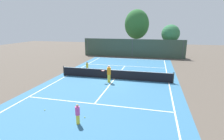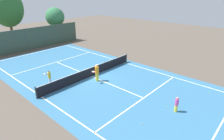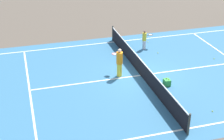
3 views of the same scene
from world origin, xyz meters
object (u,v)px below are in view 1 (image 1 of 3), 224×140
at_px(ball_crate, 130,76).
at_px(player_2, 109,74).
at_px(tennis_ball_10, 159,76).
at_px(tennis_ball_0, 97,72).
at_px(tennis_ball_3, 117,67).
at_px(tennis_ball_2, 142,80).
at_px(tennis_ball_8, 137,62).
at_px(player_1, 78,114).
at_px(tennis_ball_7, 81,71).
at_px(player_0, 87,67).
at_px(tennis_ball_9, 120,62).
at_px(tennis_ball_5, 118,60).
at_px(tennis_ball_6, 45,110).
at_px(tennis_ball_4, 85,117).

bearing_deg(ball_crate, player_2, -129.47).
xyz_separation_m(ball_crate, tennis_ball_10, (3.06, 1.04, -0.15)).
relative_size(tennis_ball_0, tennis_ball_3, 1.00).
height_order(tennis_ball_0, tennis_ball_3, same).
relative_size(tennis_ball_2, tennis_ball_3, 1.00).
distance_m(tennis_ball_8, tennis_ball_10, 7.98).
xyz_separation_m(player_1, tennis_ball_0, (-2.70, 11.39, -0.59)).
distance_m(ball_crate, tennis_ball_7, 6.44).
relative_size(tennis_ball_0, tennis_ball_10, 1.00).
xyz_separation_m(player_0, tennis_ball_9, (2.57, 7.35, -0.66)).
xyz_separation_m(tennis_ball_0, tennis_ball_9, (1.58, 6.74, 0.00)).
bearing_deg(tennis_ball_3, tennis_ball_10, -31.85).
bearing_deg(tennis_ball_9, ball_crate, -71.64).
relative_size(tennis_ball_5, tennis_ball_9, 1.00).
relative_size(tennis_ball_5, tennis_ball_10, 1.00).
xyz_separation_m(tennis_ball_8, tennis_ball_9, (-2.59, -0.37, 0.00)).
xyz_separation_m(player_1, tennis_ball_6, (-2.85, 1.00, -0.59)).
bearing_deg(tennis_ball_8, player_2, -99.38).
bearing_deg(tennis_ball_9, tennis_ball_8, 8.21).
relative_size(player_2, tennis_ball_2, 26.07).
bearing_deg(tennis_ball_8, tennis_ball_0, -120.40).
xyz_separation_m(ball_crate, tennis_ball_7, (-6.30, 1.36, -0.15)).
bearing_deg(tennis_ball_3, player_0, -127.29).
relative_size(tennis_ball_4, tennis_ball_8, 1.00).
relative_size(tennis_ball_0, tennis_ball_4, 1.00).
relative_size(player_1, ball_crate, 2.85).
bearing_deg(tennis_ball_7, tennis_ball_9, 61.30).
bearing_deg(tennis_ball_9, tennis_ball_2, -65.84).
bearing_deg(tennis_ball_5, player_2, -82.46).
distance_m(player_0, tennis_ball_6, 9.85).
distance_m(tennis_ball_5, tennis_ball_7, 8.69).
bearing_deg(tennis_ball_10, tennis_ball_9, 129.37).
height_order(player_0, tennis_ball_6, player_0).
distance_m(tennis_ball_2, tennis_ball_8, 9.33).
height_order(player_1, tennis_ball_6, player_1).
relative_size(tennis_ball_8, tennis_ball_9, 1.00).
height_order(tennis_ball_4, tennis_ball_10, same).
distance_m(player_1, tennis_ball_9, 18.18).
bearing_deg(tennis_ball_4, tennis_ball_3, 93.90).
distance_m(player_2, tennis_ball_4, 7.26).
bearing_deg(ball_crate, tennis_ball_8, 90.45).
relative_size(player_0, tennis_ball_10, 20.19).
relative_size(tennis_ball_3, tennis_ball_9, 1.00).
distance_m(player_1, tennis_ball_0, 11.72).
height_order(player_0, tennis_ball_10, player_0).
bearing_deg(ball_crate, tennis_ball_5, 109.45).
distance_m(ball_crate, tennis_ball_9, 8.44).
relative_size(player_0, tennis_ball_8, 20.19).
bearing_deg(tennis_ball_8, tennis_ball_7, -131.60).
bearing_deg(player_1, tennis_ball_3, 93.27).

